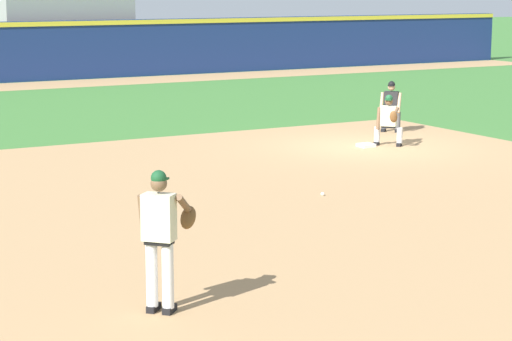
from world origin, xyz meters
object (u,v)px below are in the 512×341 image
pitcher (161,232)px  first_base_bag (366,145)px  umpire (391,104)px  first_baseman (389,118)px  baseball (323,194)px

pitcher → first_base_bag: bearing=43.9°
umpire → first_baseman: bearing=-128.0°
baseball → pitcher: (-5.71, -5.05, 1.02)m
baseball → umpire: 9.21m
first_base_bag → umpire: bearing=40.7°
first_base_bag → pitcher: 13.93m
baseball → umpire: umpire is taller
baseball → umpire: (6.51, 6.47, 0.76)m
pitcher → first_baseman: bearing=41.7°
first_baseman → umpire: 2.58m
first_baseman → umpire: umpire is taller
baseball → pitcher: size_ratio=0.04×
first_base_bag → first_baseman: 0.93m
pitcher → umpire: bearing=43.3°
pitcher → umpire: size_ratio=1.27×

